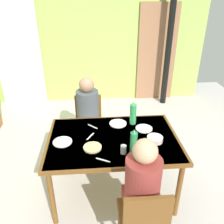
# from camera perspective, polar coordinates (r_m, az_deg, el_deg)

# --- Properties ---
(ground_plane) EXTENTS (6.64, 6.64, 0.00)m
(ground_plane) POSITION_cam_1_polar(r_m,az_deg,el_deg) (3.28, -4.48, -15.26)
(ground_plane) COLOR silver
(wall_back) EXTENTS (4.76, 0.10, 2.78)m
(wall_back) POSITION_cam_1_polar(r_m,az_deg,el_deg) (5.03, -5.44, 17.96)
(wall_back) COLOR #9CC257
(wall_back) RESTS_ON ground_plane
(door_wooden) EXTENTS (0.80, 0.05, 2.00)m
(door_wooden) POSITION_cam_1_polar(r_m,az_deg,el_deg) (5.20, 10.70, 13.57)
(door_wooden) COLOR #956547
(door_wooden) RESTS_ON ground_plane
(stove_pipe_column) EXTENTS (0.12, 0.12, 2.78)m
(stove_pipe_column) POSITION_cam_1_polar(r_m,az_deg,el_deg) (4.91, 13.72, 17.11)
(stove_pipe_column) COLOR black
(stove_pipe_column) RESTS_ON ground_plane
(curtain_panel) EXTENTS (0.90, 0.03, 2.33)m
(curtain_panel) POSITION_cam_1_polar(r_m,az_deg,el_deg) (5.19, -21.89, 13.97)
(curtain_panel) COLOR white
(curtain_panel) RESTS_ON ground_plane
(dining_table) EXTENTS (1.44, 0.99, 0.76)m
(dining_table) POSITION_cam_1_polar(r_m,az_deg,el_deg) (2.67, 0.26, -7.59)
(dining_table) COLOR brown
(dining_table) RESTS_ON ground_plane
(chair_near_diner) EXTENTS (0.40, 0.40, 0.87)m
(chair_near_diner) POSITION_cam_1_polar(r_m,az_deg,el_deg) (2.21, 7.55, -24.25)
(chair_near_diner) COLOR brown
(chair_near_diner) RESTS_ON ground_plane
(chair_far_diner) EXTENTS (0.40, 0.40, 0.87)m
(chair_far_diner) POSITION_cam_1_polar(r_m,az_deg,el_deg) (3.48, -5.60, -2.31)
(chair_far_diner) COLOR brown
(chair_far_diner) RESTS_ON ground_plane
(person_near_diner) EXTENTS (0.30, 0.37, 0.77)m
(person_near_diner) POSITION_cam_1_polar(r_m,az_deg,el_deg) (2.09, 7.28, -16.51)
(person_near_diner) COLOR brown
(person_near_diner) RESTS_ON ground_plane
(person_far_diner) EXTENTS (0.30, 0.37, 0.77)m
(person_far_diner) POSITION_cam_1_polar(r_m,az_deg,el_deg) (3.22, -5.85, 0.85)
(person_far_diner) COLOR #49574D
(person_far_diner) RESTS_ON ground_plane
(water_bottle_green_near) EXTENTS (0.08, 0.08, 0.29)m
(water_bottle_green_near) POSITION_cam_1_polar(r_m,az_deg,el_deg) (2.85, 5.09, -0.37)
(water_bottle_green_near) COLOR #2F9751
(water_bottle_green_near) RESTS_ON dining_table
(water_bottle_green_far) EXTENTS (0.07, 0.07, 0.30)m
(water_bottle_green_far) POSITION_cam_1_polar(r_m,az_deg,el_deg) (2.31, 5.21, -7.60)
(water_bottle_green_far) COLOR #257D47
(water_bottle_green_far) RESTS_ON dining_table
(serving_bowl_center) EXTENTS (0.17, 0.17, 0.05)m
(serving_bowl_center) POSITION_cam_1_polar(r_m,az_deg,el_deg) (2.61, 10.26, -6.42)
(serving_bowl_center) COLOR silver
(serving_bowl_center) RESTS_ON dining_table
(dinner_plate_near_left) EXTENTS (0.21, 0.21, 0.01)m
(dinner_plate_near_left) POSITION_cam_1_polar(r_m,az_deg,el_deg) (2.89, 1.44, -2.78)
(dinner_plate_near_left) COLOR white
(dinner_plate_near_left) RESTS_ON dining_table
(dinner_plate_near_right) EXTENTS (0.20, 0.20, 0.01)m
(dinner_plate_near_right) POSITION_cam_1_polar(r_m,az_deg,el_deg) (2.81, 7.70, -3.97)
(dinner_plate_near_right) COLOR white
(dinner_plate_near_right) RESTS_ON dining_table
(dinner_plate_far_center) EXTENTS (0.21, 0.21, 0.01)m
(dinner_plate_far_center) POSITION_cam_1_polar(r_m,az_deg,el_deg) (2.61, -11.83, -7.05)
(dinner_plate_far_center) COLOR white
(dinner_plate_far_center) RESTS_ON dining_table
(drinking_glass_by_near_diner) EXTENTS (0.06, 0.06, 0.09)m
(drinking_glass_by_near_diner) POSITION_cam_1_polar(r_m,az_deg,el_deg) (2.39, 2.77, -9.00)
(drinking_glass_by_near_diner) COLOR silver
(drinking_glass_by_near_diner) RESTS_ON dining_table
(bread_plate_sliced) EXTENTS (0.19, 0.19, 0.02)m
(bread_plate_sliced) POSITION_cam_1_polar(r_m,az_deg,el_deg) (2.48, -4.72, -8.49)
(bread_plate_sliced) COLOR #DBB77A
(bread_plate_sliced) RESTS_ON dining_table
(cutlery_knife_near) EXTENTS (0.09, 0.14, 0.00)m
(cutlery_knife_near) POSITION_cam_1_polar(r_m,az_deg,el_deg) (2.67, -5.22, -5.85)
(cutlery_knife_near) COLOR silver
(cutlery_knife_near) RESTS_ON dining_table
(cutlery_fork_near) EXTENTS (0.12, 0.12, 0.00)m
(cutlery_fork_near) POSITION_cam_1_polar(r_m,az_deg,el_deg) (2.84, -4.69, -3.51)
(cutlery_fork_near) COLOR silver
(cutlery_fork_near) RESTS_ON dining_table
(cutlery_knife_far) EXTENTS (0.14, 0.08, 0.00)m
(cutlery_knife_far) POSITION_cam_1_polar(r_m,az_deg,el_deg) (2.33, -2.16, -11.48)
(cutlery_knife_far) COLOR silver
(cutlery_knife_far) RESTS_ON dining_table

